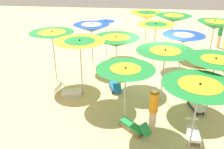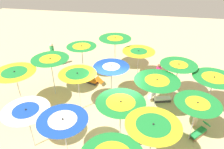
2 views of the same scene
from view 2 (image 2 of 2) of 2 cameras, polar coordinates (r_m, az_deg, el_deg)
The scene contains 25 objects.
ground at distance 12.09m, azimuth 0.49°, elevation -10.23°, with size 39.41×39.41×0.04m, color beige.
beach_umbrella_0 at distance 12.34m, azimuth -23.82°, elevation -0.24°, with size 2.17×2.17×2.37m.
beach_umbrella_1 at distance 9.82m, azimuth -21.31°, elevation -9.29°, with size 1.97×1.97×2.14m.
beach_umbrella_2 at distance 8.63m, azimuth -12.54°, elevation -12.31°, with size 1.92×1.92×2.37m.
beach_umbrella_4 at distance 12.87m, azimuth -15.64°, elevation 3.21°, with size 2.12×2.12×2.46m.
beach_umbrella_5 at distance 11.28m, azimuth -8.91°, elevation -0.37°, with size 1.94×1.94×2.35m.
beach_umbrella_6 at distance 9.36m, azimuth 2.25°, elevation -8.16°, with size 2.12×2.12×2.30m.
beach_umbrella_7 at distance 8.16m, azimuth 10.56°, elevation -13.45°, with size 2.03×2.03×2.49m.
beach_umbrella_8 at distance 14.21m, azimuth -7.85°, elevation 6.54°, with size 1.91×1.91×2.42m.
beach_umbrella_9 at distance 12.05m, azimuth -0.19°, elevation 1.40°, with size 1.99×1.99×2.24m.
beach_umbrella_10 at distance 10.99m, azimuth 11.52°, elevation -2.22°, with size 2.26×2.26×2.28m.
beach_umbrella_11 at distance 10.14m, azimuth 21.11°, elevation -7.86°, with size 1.98×1.98×2.19m.
beach_umbrella_12 at distance 15.15m, azimuth 0.80°, elevation 8.79°, with size 2.22×2.22×2.49m.
beach_umbrella_13 at distance 14.11m, azimuth 6.90°, elevation 5.38°, with size 2.08×2.08×2.17m.
beach_umbrella_14 at distance 12.36m, azimuth 16.81°, elevation 1.78°, with size 1.99×1.99×2.44m.
beach_umbrella_15 at distance 12.07m, azimuth 24.81°, elevation -1.50°, with size 2.12×2.12×2.29m.
lounger_0 at distance 10.60m, azimuth 7.04°, elevation -16.20°, with size 1.22×0.71×0.53m.
lounger_1 at distance 14.47m, azimuth -5.04°, elevation -1.55°, with size 1.39×0.81×0.58m.
lounger_2 at distance 13.13m, azimuth 12.46°, elevation -5.99°, with size 1.37×0.67×0.68m.
lounger_3 at distance 13.08m, azimuth 20.54°, elevation -7.68°, with size 1.18×0.41×0.52m.
lounger_5 at distance 11.61m, azimuth 21.71°, elevation -13.63°, with size 1.10×1.14×0.57m.
beachgoer_0 at distance 11.60m, azimuth 21.24°, elevation -9.04°, with size 0.30×0.30×1.68m.
beachgoer_1 at distance 13.97m, azimuth 11.84°, elevation -0.23°, with size 0.30×0.30×1.67m.
beachgoer_2 at distance 16.67m, azimuth -15.17°, elevation 5.05°, with size 0.30×0.30×1.86m.
beach_ball at distance 17.32m, azimuth -12.46°, elevation 3.24°, with size 0.26×0.26×0.26m, color #337FE5.
Camera 2 is at (1.53, -9.01, 7.89)m, focal length 35.25 mm.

